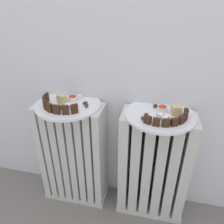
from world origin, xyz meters
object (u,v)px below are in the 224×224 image
(plate_left, at_px, (68,105))
(fork, at_px, (64,101))
(jam_bowl_left, at_px, (73,98))
(jam_bowl_right, at_px, (162,109))
(radiator_left, at_px, (74,155))
(radiator_right, at_px, (153,167))
(plate_right, at_px, (160,114))

(plate_left, distance_m, fork, 0.03)
(jam_bowl_left, height_order, jam_bowl_right, jam_bowl_right)
(radiator_left, relative_size, jam_bowl_left, 12.55)
(plate_left, bearing_deg, jam_bowl_left, 74.54)
(jam_bowl_left, height_order, fork, jam_bowl_left)
(plate_left, xyz_separation_m, fork, (-0.03, 0.01, 0.01))
(jam_bowl_left, bearing_deg, radiator_right, -5.03)
(radiator_left, bearing_deg, fork, 152.22)
(jam_bowl_left, distance_m, fork, 0.05)
(radiator_left, bearing_deg, jam_bowl_right, 1.87)
(jam_bowl_right, bearing_deg, jam_bowl_left, 176.96)
(radiator_left, xyz_separation_m, jam_bowl_right, (0.44, 0.01, 0.33))
(radiator_left, height_order, plate_right, plate_right)
(plate_right, bearing_deg, radiator_left, 180.00)
(radiator_left, relative_size, fork, 5.99)
(plate_right, xyz_separation_m, jam_bowl_right, (0.01, 0.01, 0.02))
(radiator_left, bearing_deg, radiator_right, 0.00)
(jam_bowl_right, bearing_deg, radiator_left, -178.13)
(radiator_left, distance_m, fork, 0.32)
(radiator_left, relative_size, jam_bowl_right, 13.28)
(plate_right, distance_m, fork, 0.46)
(plate_left, relative_size, jam_bowl_right, 6.83)
(jam_bowl_right, height_order, fork, jam_bowl_right)
(radiator_right, xyz_separation_m, jam_bowl_right, (0.01, 0.01, 0.33))
(jam_bowl_right, relative_size, fork, 0.45)
(plate_left, relative_size, fork, 3.08)
(plate_right, bearing_deg, radiator_right, 180.00)
(plate_right, bearing_deg, plate_left, 180.00)
(fork, bearing_deg, radiator_left, -27.78)
(plate_left, height_order, jam_bowl_left, jam_bowl_left)
(radiator_right, xyz_separation_m, jam_bowl_left, (-0.42, 0.04, 0.33))
(radiator_right, distance_m, fork, 0.56)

